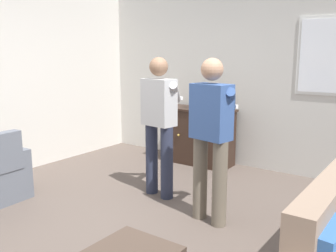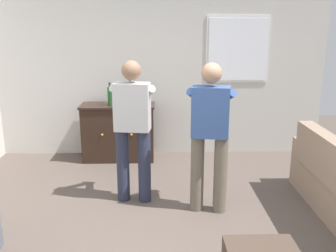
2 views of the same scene
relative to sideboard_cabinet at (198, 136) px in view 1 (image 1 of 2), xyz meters
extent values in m
plane|color=brown|center=(0.68, -2.30, -0.44)|extent=(10.40, 10.40, 0.00)
cube|color=beige|center=(0.68, 0.36, 0.96)|extent=(5.20, 0.12, 2.80)
cube|color=silver|center=(1.87, 0.30, 1.24)|extent=(0.99, 0.02, 1.04)
cube|color=white|center=(1.87, 0.29, 1.24)|extent=(0.91, 0.03, 0.96)
cube|color=slate|center=(-1.19, -2.47, -0.14)|extent=(0.64, 0.15, 0.60)
cube|color=black|center=(0.00, 0.00, -0.02)|extent=(1.09, 0.44, 0.85)
cube|color=black|center=(0.00, 0.00, 0.42)|extent=(1.13, 0.48, 0.03)
sphere|color=#B79338|center=(-0.22, -0.23, 0.03)|extent=(0.04, 0.04, 0.04)
sphere|color=#B79338|center=(0.22, -0.23, 0.03)|extent=(0.04, 0.04, 0.04)
cylinder|color=#593314|center=(0.20, 0.01, 0.58)|extent=(0.07, 0.07, 0.28)
cylinder|color=#593314|center=(0.20, 0.01, 0.75)|extent=(0.03, 0.03, 0.07)
cylinder|color=#262626|center=(0.20, 0.01, 0.80)|extent=(0.03, 0.03, 0.02)
cylinder|color=#1E4C23|center=(-0.10, -0.05, 0.58)|extent=(0.07, 0.07, 0.28)
cylinder|color=#1E4C23|center=(-0.10, -0.05, 0.74)|extent=(0.03, 0.03, 0.06)
cylinder|color=#262626|center=(-0.10, -0.05, 0.78)|extent=(0.03, 0.03, 0.02)
cylinder|color=#282D42|center=(0.20, -1.45, 0.00)|extent=(0.15, 0.15, 0.88)
cylinder|color=#282D42|center=(0.46, -1.48, 0.00)|extent=(0.15, 0.15, 0.88)
cube|color=#B7B7B7|center=(0.33, -1.46, 0.71)|extent=(0.43, 0.28, 0.55)
sphere|color=#8C664C|center=(0.33, -1.46, 1.13)|extent=(0.22, 0.22, 0.22)
cylinder|color=#B7B7B7|center=(0.24, -1.29, 0.82)|extent=(0.37, 0.38, 0.29)
cylinder|color=#B7B7B7|center=(0.47, -1.32, 0.82)|extent=(0.28, 0.43, 0.29)
cube|color=white|center=(0.38, -1.15, 0.74)|extent=(0.15, 0.06, 0.04)
cylinder|color=#6B6051|center=(1.06, -1.72, 0.00)|extent=(0.15, 0.15, 0.88)
cylinder|color=#6B6051|center=(1.32, -1.77, 0.00)|extent=(0.15, 0.15, 0.88)
cube|color=#385693|center=(1.19, -1.74, 0.71)|extent=(0.43, 0.29, 0.55)
sphere|color=tan|center=(1.19, -1.74, 1.13)|extent=(0.22, 0.22, 0.22)
cylinder|color=#385693|center=(1.11, -1.56, 0.82)|extent=(0.38, 0.36, 0.29)
cylinder|color=#385693|center=(1.33, -1.61, 0.82)|extent=(0.26, 0.43, 0.29)
cube|color=white|center=(1.25, -1.43, 0.74)|extent=(0.15, 0.07, 0.04)
camera|label=1|loc=(2.97, -4.96, 1.28)|focal=40.00mm
camera|label=2|loc=(0.63, -5.64, 1.60)|focal=40.00mm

